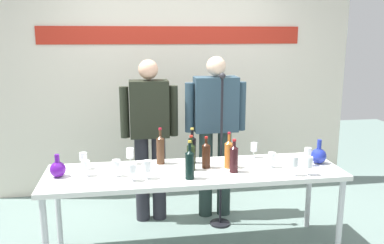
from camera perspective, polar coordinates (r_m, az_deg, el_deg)
name	(u,v)px	position (r m, az deg, el deg)	size (l,w,h in m)	color
back_wall	(173,67)	(4.88, -2.71, 7.68)	(4.34, 0.11, 3.00)	silver
display_table	(195,176)	(3.49, 0.39, -7.61)	(2.50, 0.71, 0.76)	white
decanter_blue_left	(58,169)	(3.47, -18.23, -6.23)	(0.13, 0.13, 0.19)	#561491
decanter_blue_right	(319,155)	(3.81, 17.26, -4.47)	(0.14, 0.14, 0.22)	#1E2D9A
presenter_left	(150,132)	(4.09, -5.94, -1.35)	(0.57, 0.22, 1.65)	#25252D
presenter_right	(215,126)	(4.17, 3.29, -0.59)	(0.63, 0.22, 1.67)	#243531
wine_bottle_0	(206,154)	(3.51, 1.98, -4.53)	(0.07, 0.07, 0.28)	#34190D
wine_bottle_1	(234,158)	(3.41, 5.88, -4.98)	(0.07, 0.07, 0.28)	black
wine_bottle_2	(192,148)	(3.63, 0.02, -3.70)	(0.07, 0.07, 0.32)	black
wine_bottle_3	(191,156)	(3.45, -0.13, -4.71)	(0.07, 0.07, 0.30)	black
wine_bottle_4	(229,153)	(3.52, 5.16, -4.35)	(0.07, 0.07, 0.31)	#CB6B27
wine_bottle_5	(190,163)	(3.24, -0.32, -5.79)	(0.07, 0.07, 0.31)	black
wine_bottle_6	(160,149)	(3.62, -4.43, -3.76)	(0.07, 0.07, 0.33)	#4B2D1B
wine_glass_left_0	(147,166)	(3.27, -6.32, -6.17)	(0.07, 0.07, 0.15)	white
wine_glass_left_1	(116,165)	(3.35, -10.52, -5.86)	(0.07, 0.07, 0.14)	white
wine_glass_left_2	(86,165)	(3.43, -14.60, -5.83)	(0.07, 0.07, 0.13)	white
wine_glass_left_3	(130,153)	(3.65, -8.64, -4.33)	(0.07, 0.07, 0.15)	white
wine_glass_left_4	(132,168)	(3.24, -8.35, -6.44)	(0.07, 0.07, 0.14)	white
wine_glass_left_5	(83,157)	(3.60, -14.94, -4.73)	(0.07, 0.07, 0.14)	white
wine_glass_right_0	(294,162)	(3.42, 14.07, -5.42)	(0.07, 0.07, 0.16)	white
wine_glass_right_1	(309,162)	(3.46, 15.96, -5.45)	(0.07, 0.07, 0.15)	white
wine_glass_right_2	(308,153)	(3.70, 15.87, -4.20)	(0.06, 0.06, 0.16)	white
wine_glass_right_3	(254,147)	(3.83, 8.64, -3.51)	(0.06, 0.06, 0.14)	white
wine_glass_right_4	(272,157)	(3.58, 11.09, -4.83)	(0.07, 0.07, 0.13)	white
microphone_stand	(221,176)	(4.07, 4.05, -7.55)	(0.20, 0.20, 1.53)	black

